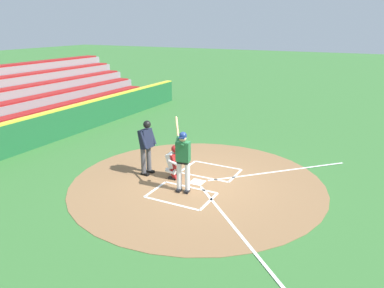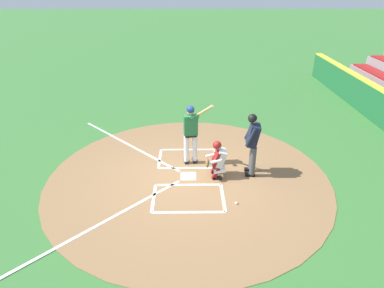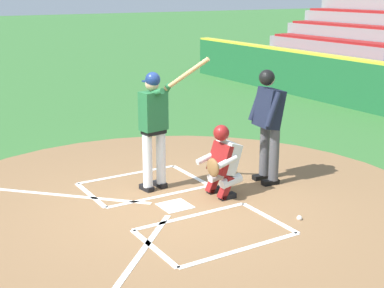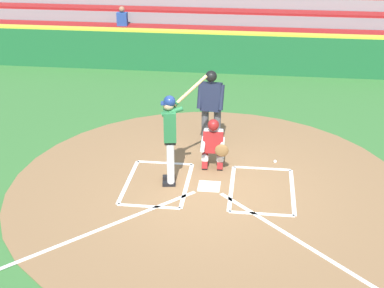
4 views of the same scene
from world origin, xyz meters
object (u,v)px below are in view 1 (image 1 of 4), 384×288
(catcher, at_px, (175,161))
(baseball, at_px, (184,162))
(batter, at_px, (183,157))
(plate_umpire, at_px, (146,144))

(catcher, relative_size, baseball, 15.27)
(catcher, distance_m, baseball, 1.48)
(batter, relative_size, baseball, 28.76)
(catcher, bearing_deg, plate_umpire, -81.44)
(plate_umpire, bearing_deg, batter, 69.54)
(batter, height_order, baseball, batter)
(plate_umpire, bearing_deg, baseball, 158.27)
(batter, bearing_deg, baseball, -151.79)
(plate_umpire, distance_m, baseball, 1.89)
(batter, bearing_deg, catcher, -137.16)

